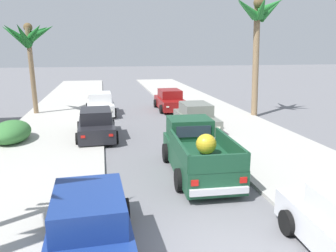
# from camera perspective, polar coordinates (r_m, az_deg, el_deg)

# --- Properties ---
(sidewalk_left) EXTENTS (5.27, 60.00, 0.12)m
(sidewalk_left) POSITION_cam_1_polar(r_m,az_deg,el_deg) (19.10, -18.94, -1.21)
(sidewalk_left) COLOR #B2AFA8
(sidewalk_left) RESTS_ON ground
(sidewalk_right) EXTENTS (5.27, 60.00, 0.12)m
(sidewalk_right) POSITION_cam_1_polar(r_m,az_deg,el_deg) (20.34, 10.78, 0.13)
(sidewalk_right) COLOR #B2AFA8
(sidewalk_right) RESTS_ON ground
(curb_left) EXTENTS (0.16, 60.00, 0.10)m
(curb_left) POSITION_cam_1_polar(r_m,az_deg,el_deg) (18.97, -15.25, -1.08)
(curb_left) COLOR silver
(curb_left) RESTS_ON ground
(curb_right) EXTENTS (0.16, 60.00, 0.10)m
(curb_right) POSITION_cam_1_polar(r_m,az_deg,el_deg) (19.92, 7.47, -0.05)
(curb_right) COLOR silver
(curb_right) RESTS_ON ground
(pickup_truck) EXTENTS (2.37, 5.28, 1.80)m
(pickup_truck) POSITION_cam_1_polar(r_m,az_deg,el_deg) (12.58, 5.04, -4.42)
(pickup_truck) COLOR #19472D
(pickup_truck) RESTS_ON ground
(car_left_near) EXTENTS (2.13, 4.30, 1.54)m
(car_left_near) POSITION_cam_1_polar(r_m,az_deg,el_deg) (7.95, -13.26, -16.37)
(car_left_near) COLOR navy
(car_left_near) RESTS_ON ground
(car_right_near) EXTENTS (2.11, 4.30, 1.54)m
(car_right_near) POSITION_cam_1_polar(r_m,az_deg,el_deg) (23.98, -11.57, 3.67)
(car_right_near) COLOR silver
(car_right_near) RESTS_ON ground
(car_left_mid) EXTENTS (2.04, 4.27, 1.54)m
(car_left_mid) POSITION_cam_1_polar(r_m,az_deg,el_deg) (19.03, 4.81, 1.44)
(car_left_mid) COLOR slate
(car_left_mid) RESTS_ON ground
(car_left_far) EXTENTS (2.12, 4.30, 1.54)m
(car_left_far) POSITION_cam_1_polar(r_m,az_deg,el_deg) (17.64, -12.23, 0.23)
(car_left_far) COLOR black
(car_left_far) RESTS_ON ground
(car_right_far) EXTENTS (2.06, 4.27, 1.54)m
(car_right_far) POSITION_cam_1_polar(r_m,az_deg,el_deg) (25.23, 0.34, 4.41)
(car_right_far) COLOR maroon
(car_right_far) RESTS_ON ground
(palm_tree_right_fore) EXTENTS (3.86, 3.68, 6.30)m
(palm_tree_right_fore) POSITION_cam_1_polar(r_m,az_deg,el_deg) (24.66, -22.93, 13.73)
(palm_tree_right_fore) COLOR #846B4C
(palm_tree_right_fore) RESTS_ON ground
(palm_tree_left_mid) EXTENTS (3.93, 3.84, 7.84)m
(palm_tree_left_mid) POSITION_cam_1_polar(r_m,az_deg,el_deg) (23.49, 15.21, 17.19)
(palm_tree_left_mid) COLOR #846B4C
(palm_tree_left_mid) RESTS_ON ground
(hedge_bush) EXTENTS (1.80, 2.80, 1.10)m
(hedge_bush) POSITION_cam_1_polar(r_m,az_deg,el_deg) (18.11, -25.35, -0.96)
(hedge_bush) COLOR #387538
(hedge_bush) RESTS_ON ground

